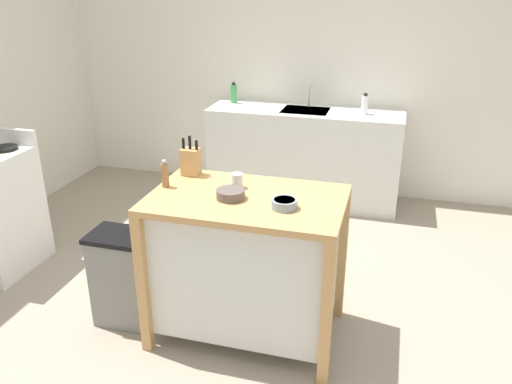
{
  "coord_description": "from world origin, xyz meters",
  "views": [
    {
      "loc": [
        0.87,
        -2.69,
        2.09
      ],
      "look_at": [
        0.08,
        0.12,
        0.88
      ],
      "focal_mm": 36.37,
      "sensor_mm": 36.0,
      "label": 1
    }
  ],
  "objects_px": {
    "pepper_grinder": "(165,174)",
    "trash_bin": "(122,277)",
    "drinking_cup": "(237,181)",
    "bottle_hand_soap": "(365,104)",
    "bowl_ceramic_wide": "(284,204)",
    "kitchen_island": "(247,260)",
    "bottle_spray_cleaner": "(234,93)",
    "bowl_stoneware_deep": "(231,194)",
    "sink_faucet": "(309,95)",
    "knife_block": "(191,161)"
  },
  "relations": [
    {
      "from": "bowl_ceramic_wide",
      "to": "trash_bin",
      "type": "bearing_deg",
      "value": -179.72
    },
    {
      "from": "kitchen_island",
      "to": "bottle_hand_soap",
      "type": "xyz_separation_m",
      "value": [
        0.48,
        2.2,
        0.49
      ]
    },
    {
      "from": "kitchen_island",
      "to": "pepper_grinder",
      "type": "bearing_deg",
      "value": 177.89
    },
    {
      "from": "kitchen_island",
      "to": "drinking_cup",
      "type": "xyz_separation_m",
      "value": [
        -0.09,
        0.12,
        0.46
      ]
    },
    {
      "from": "bowl_stoneware_deep",
      "to": "drinking_cup",
      "type": "distance_m",
      "value": 0.17
    },
    {
      "from": "trash_bin",
      "to": "bowl_stoneware_deep",
      "type": "bearing_deg",
      "value": 4.18
    },
    {
      "from": "sink_faucet",
      "to": "bottle_hand_soap",
      "type": "distance_m",
      "value": 0.58
    },
    {
      "from": "sink_faucet",
      "to": "bottle_spray_cleaner",
      "type": "height_order",
      "value": "sink_faucet"
    },
    {
      "from": "pepper_grinder",
      "to": "trash_bin",
      "type": "relative_size",
      "value": 0.27
    },
    {
      "from": "knife_block",
      "to": "bowl_ceramic_wide",
      "type": "height_order",
      "value": "knife_block"
    },
    {
      "from": "drinking_cup",
      "to": "bowl_stoneware_deep",
      "type": "bearing_deg",
      "value": -84.28
    },
    {
      "from": "knife_block",
      "to": "drinking_cup",
      "type": "xyz_separation_m",
      "value": [
        0.35,
        -0.13,
        -0.05
      ]
    },
    {
      "from": "bowl_stoneware_deep",
      "to": "bowl_ceramic_wide",
      "type": "distance_m",
      "value": 0.32
    },
    {
      "from": "bowl_stoneware_deep",
      "to": "bottle_hand_soap",
      "type": "height_order",
      "value": "bottle_hand_soap"
    },
    {
      "from": "kitchen_island",
      "to": "pepper_grinder",
      "type": "xyz_separation_m",
      "value": [
        -0.51,
        0.02,
        0.49
      ]
    },
    {
      "from": "bottle_hand_soap",
      "to": "pepper_grinder",
      "type": "bearing_deg",
      "value": -114.48
    },
    {
      "from": "bowl_stoneware_deep",
      "to": "sink_faucet",
      "type": "bearing_deg",
      "value": 89.81
    },
    {
      "from": "trash_bin",
      "to": "kitchen_island",
      "type": "bearing_deg",
      "value": 7.06
    },
    {
      "from": "pepper_grinder",
      "to": "bottle_hand_soap",
      "type": "relative_size",
      "value": 0.89
    },
    {
      "from": "pepper_grinder",
      "to": "bottle_hand_soap",
      "type": "distance_m",
      "value": 2.39
    },
    {
      "from": "bottle_spray_cleaner",
      "to": "bowl_stoneware_deep",
      "type": "bearing_deg",
      "value": -72.47
    },
    {
      "from": "pepper_grinder",
      "to": "bottle_spray_cleaner",
      "type": "relative_size",
      "value": 0.85
    },
    {
      "from": "kitchen_island",
      "to": "bottle_hand_soap",
      "type": "relative_size",
      "value": 5.82
    },
    {
      "from": "bottle_spray_cleaner",
      "to": "bottle_hand_soap",
      "type": "distance_m",
      "value": 1.31
    },
    {
      "from": "bottle_spray_cleaner",
      "to": "pepper_grinder",
      "type": "bearing_deg",
      "value": -82.22
    },
    {
      "from": "bowl_stoneware_deep",
      "to": "sink_faucet",
      "type": "xyz_separation_m",
      "value": [
        0.01,
        2.41,
        0.07
      ]
    },
    {
      "from": "trash_bin",
      "to": "bottle_hand_soap",
      "type": "relative_size",
      "value": 3.26
    },
    {
      "from": "kitchen_island",
      "to": "knife_block",
      "type": "height_order",
      "value": "knife_block"
    },
    {
      "from": "knife_block",
      "to": "bottle_spray_cleaner",
      "type": "relative_size",
      "value": 1.24
    },
    {
      "from": "drinking_cup",
      "to": "pepper_grinder",
      "type": "height_order",
      "value": "pepper_grinder"
    },
    {
      "from": "bowl_stoneware_deep",
      "to": "sink_faucet",
      "type": "relative_size",
      "value": 0.74
    },
    {
      "from": "bowl_ceramic_wide",
      "to": "drinking_cup",
      "type": "xyz_separation_m",
      "value": [
        -0.34,
        0.22,
        0.02
      ]
    },
    {
      "from": "drinking_cup",
      "to": "trash_bin",
      "type": "height_order",
      "value": "drinking_cup"
    },
    {
      "from": "kitchen_island",
      "to": "bottle_spray_cleaner",
      "type": "relative_size",
      "value": 5.52
    },
    {
      "from": "drinking_cup",
      "to": "bottle_hand_soap",
      "type": "relative_size",
      "value": 0.46
    },
    {
      "from": "trash_bin",
      "to": "bowl_ceramic_wide",
      "type": "bearing_deg",
      "value": 0.28
    },
    {
      "from": "pepper_grinder",
      "to": "trash_bin",
      "type": "height_order",
      "value": "pepper_grinder"
    },
    {
      "from": "trash_bin",
      "to": "sink_faucet",
      "type": "height_order",
      "value": "sink_faucet"
    },
    {
      "from": "bowl_stoneware_deep",
      "to": "drinking_cup",
      "type": "xyz_separation_m",
      "value": [
        -0.02,
        0.17,
        0.02
      ]
    },
    {
      "from": "drinking_cup",
      "to": "sink_faucet",
      "type": "distance_m",
      "value": 2.24
    },
    {
      "from": "pepper_grinder",
      "to": "trash_bin",
      "type": "bearing_deg",
      "value": -157.94
    },
    {
      "from": "bowl_stoneware_deep",
      "to": "drinking_cup",
      "type": "height_order",
      "value": "drinking_cup"
    },
    {
      "from": "knife_block",
      "to": "bowl_ceramic_wide",
      "type": "bearing_deg",
      "value": -26.96
    },
    {
      "from": "pepper_grinder",
      "to": "bottle_spray_cleaner",
      "type": "xyz_separation_m",
      "value": [
        -0.31,
        2.3,
        0.0
      ]
    },
    {
      "from": "bowl_stoneware_deep",
      "to": "bowl_ceramic_wide",
      "type": "bearing_deg",
      "value": -8.49
    },
    {
      "from": "kitchen_island",
      "to": "trash_bin",
      "type": "height_order",
      "value": "kitchen_island"
    },
    {
      "from": "sink_faucet",
      "to": "bowl_stoneware_deep",
      "type": "bearing_deg",
      "value": -90.19
    },
    {
      "from": "kitchen_island",
      "to": "bottle_spray_cleaner",
      "type": "height_order",
      "value": "bottle_spray_cleaner"
    },
    {
      "from": "drinking_cup",
      "to": "bottle_hand_soap",
      "type": "xyz_separation_m",
      "value": [
        0.58,
        2.07,
        0.03
      ]
    },
    {
      "from": "kitchen_island",
      "to": "bowl_stoneware_deep",
      "type": "xyz_separation_m",
      "value": [
        -0.08,
        -0.05,
        0.44
      ]
    }
  ]
}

